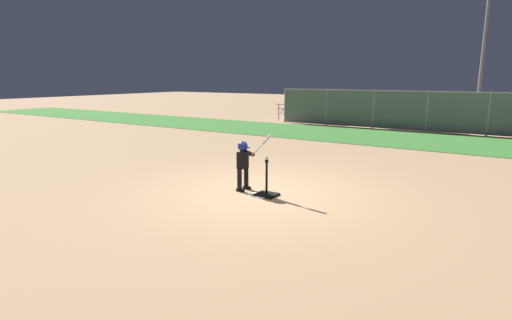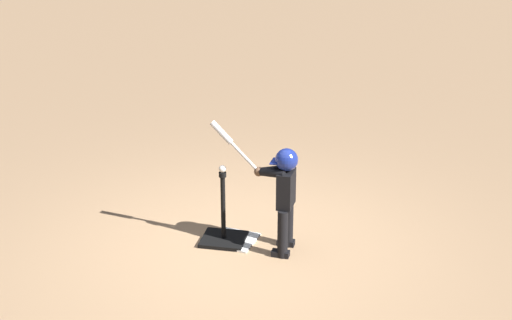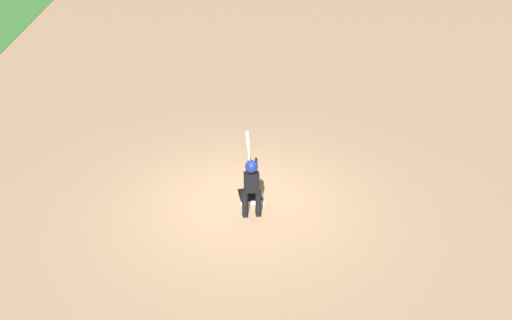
{
  "view_description": "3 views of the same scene",
  "coord_description": "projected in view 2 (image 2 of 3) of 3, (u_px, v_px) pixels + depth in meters",
  "views": [
    {
      "loc": [
        4.41,
        -7.21,
        2.5
      ],
      "look_at": [
        -0.0,
        -0.23,
        0.77
      ],
      "focal_mm": 28.0,
      "sensor_mm": 36.0,
      "label": 1
    },
    {
      "loc": [
        -1.43,
        6.3,
        3.56
      ],
      "look_at": [
        -0.1,
        -0.33,
        0.86
      ],
      "focal_mm": 50.0,
      "sensor_mm": 36.0,
      "label": 2
    },
    {
      "loc": [
        -7.9,
        1.23,
        5.1
      ],
      "look_at": [
        0.09,
        -0.23,
        0.84
      ],
      "focal_mm": 35.0,
      "sensor_mm": 36.0,
      "label": 3
    }
  ],
  "objects": [
    {
      "name": "batter_child",
      "position": [
        283.0,
        187.0,
        7.03
      ],
      "size": [
        0.89,
        0.35,
        1.34
      ],
      "color": "black",
      "rests_on": "ground_plane"
    },
    {
      "name": "batting_tee",
      "position": [
        224.0,
        232.0,
        7.44
      ],
      "size": [
        0.46,
        0.41,
        0.78
      ],
      "color": "black",
      "rests_on": "ground_plane"
    },
    {
      "name": "home_plate",
      "position": [
        234.0,
        240.0,
        7.49
      ],
      "size": [
        0.51,
        0.51,
        0.02
      ],
      "primitive_type": "cube",
      "rotation": [
        0.0,
        0.0,
        -0.17
      ],
      "color": "white",
      "rests_on": "ground_plane"
    },
    {
      "name": "ground_plane",
      "position": [
        240.0,
        249.0,
        7.32
      ],
      "size": [
        90.0,
        90.0,
        0.0
      ],
      "primitive_type": "plane",
      "color": "tan"
    },
    {
      "name": "baseball",
      "position": [
        222.0,
        169.0,
        7.18
      ],
      "size": [
        0.07,
        0.07,
        0.07
      ],
      "primitive_type": "sphere",
      "color": "white",
      "rests_on": "batting_tee"
    }
  ]
}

